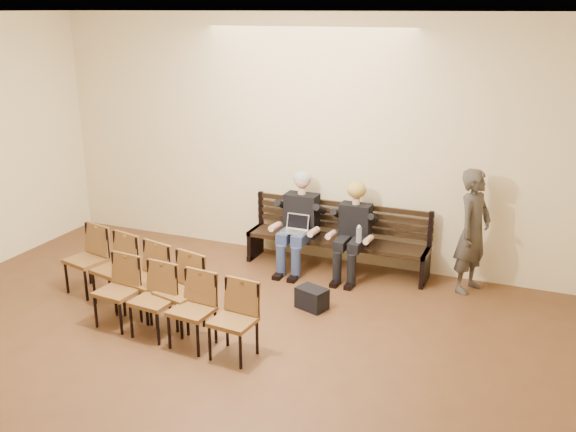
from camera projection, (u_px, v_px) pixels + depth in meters
name	position (u px, v px, depth m)	size (l,w,h in m)	color
room_walls	(121.00, 139.00, 5.17)	(8.02, 10.01, 3.51)	beige
bench	(336.00, 254.00, 9.06)	(2.60, 0.90, 0.45)	black
seated_man	(299.00, 221.00, 9.00)	(0.58, 0.80, 1.38)	black
seated_woman	(353.00, 234.00, 8.74)	(0.52, 0.72, 1.22)	black
laptop	(294.00, 234.00, 8.83)	(0.32, 0.26, 0.24)	silver
water_bottle	(359.00, 243.00, 8.49)	(0.07, 0.07, 0.24)	silver
bag	(312.00, 298.00, 7.89)	(0.36, 0.25, 0.27)	black
passerby	(474.00, 222.00, 8.17)	(0.69, 0.45, 1.88)	#37332D
chair_row_front	(130.00, 276.00, 7.79)	(2.14, 0.48, 0.88)	brown
chair_row_back	(172.00, 306.00, 7.05)	(2.01, 0.45, 0.83)	brown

